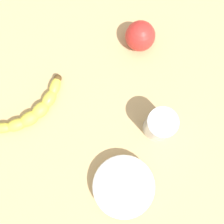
# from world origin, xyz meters

# --- Properties ---
(wooden_tabletop) EXTENTS (1.20, 1.20, 0.03)m
(wooden_tabletop) POSITION_xyz_m (0.00, 0.00, 0.01)
(wooden_tabletop) COLOR tan
(wooden_tabletop) RESTS_ON ground
(banana) EXTENTS (0.13, 0.21, 0.03)m
(banana) POSITION_xyz_m (0.14, 0.08, 0.05)
(banana) COLOR #DCD545
(banana) RESTS_ON wooden_tabletop
(smoothie_glass) EXTENTS (0.07, 0.07, 0.09)m
(smoothie_glass) POSITION_xyz_m (-0.17, -0.01, 0.08)
(smoothie_glass) COLOR silver
(smoothie_glass) RESTS_ON wooden_tabletop
(ceramic_bowl) EXTENTS (0.15, 0.15, 0.04)m
(ceramic_bowl) POSITION_xyz_m (-0.14, 0.16, 0.05)
(ceramic_bowl) COLOR white
(ceramic_bowl) RESTS_ON wooden_tabletop
(apple_fruit) EXTENTS (0.08, 0.08, 0.08)m
(apple_fruit) POSITION_xyz_m (-0.04, -0.21, 0.07)
(apple_fruit) COLOR red
(apple_fruit) RESTS_ON wooden_tabletop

